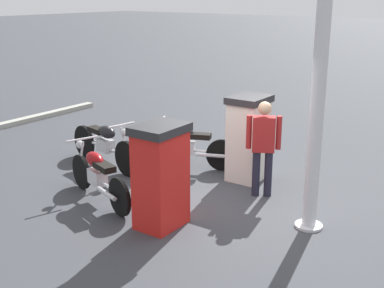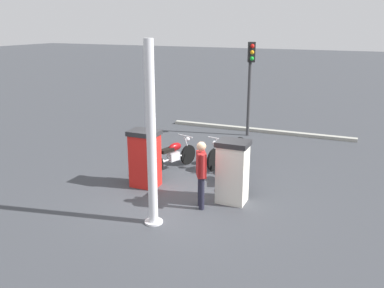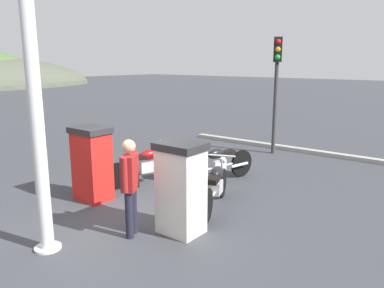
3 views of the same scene
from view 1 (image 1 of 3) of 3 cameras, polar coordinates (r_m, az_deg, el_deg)
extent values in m
plane|color=#383A3F|center=(8.33, 3.02, -6.52)|extent=(120.00, 120.00, 0.00)
cube|color=silver|center=(9.16, 6.32, 0.29)|extent=(0.57, 0.70, 1.42)
cube|color=black|center=(9.21, 4.80, 2.44)|extent=(0.05, 0.48, 0.32)
cube|color=#262628|center=(8.97, 6.47, 5.00)|extent=(0.63, 0.77, 0.12)
cylinder|color=black|center=(9.21, 3.89, -0.95)|extent=(0.05, 0.05, 0.92)
cube|color=red|center=(7.28, -3.52, -4.10)|extent=(0.55, 0.72, 1.40)
cube|color=black|center=(7.35, -5.28, -1.39)|extent=(0.05, 0.49, 0.32)
cube|color=#262628|center=(7.05, -3.63, 1.70)|extent=(0.61, 0.79, 0.12)
cylinder|color=black|center=(7.40, -6.43, -5.58)|extent=(0.05, 0.05, 0.91)
cylinder|color=black|center=(9.95, -4.16, -0.72)|extent=(0.58, 0.30, 0.62)
cylinder|color=black|center=(9.66, 3.39, -1.26)|extent=(0.58, 0.30, 0.62)
cube|color=silver|center=(9.77, -0.73, -0.41)|extent=(0.41, 0.33, 0.24)
cylinder|color=silver|center=(9.77, -0.44, -0.71)|extent=(0.93, 0.45, 0.05)
ellipsoid|color=black|center=(9.70, -1.14, 1.20)|extent=(0.53, 0.39, 0.24)
cube|color=black|center=(9.64, 0.83, 0.91)|extent=(0.48, 0.36, 0.10)
cylinder|color=silver|center=(9.86, -3.97, 0.93)|extent=(0.26, 0.14, 0.57)
cylinder|color=silver|center=(9.75, -3.56, 2.71)|extent=(0.26, 0.53, 0.04)
sphere|color=silver|center=(9.81, -4.11, 2.06)|extent=(0.18, 0.18, 0.14)
cylinder|color=silver|center=(9.57, 2.09, -1.28)|extent=(0.53, 0.29, 0.07)
cylinder|color=black|center=(8.98, -12.33, -3.07)|extent=(0.60, 0.24, 0.61)
cylinder|color=black|center=(7.81, -8.14, -5.91)|extent=(0.60, 0.24, 0.61)
cube|color=silver|center=(8.39, -10.57, -3.66)|extent=(0.40, 0.30, 0.24)
cylinder|color=silver|center=(8.37, -10.40, -4.08)|extent=(1.01, 0.35, 0.05)
ellipsoid|color=maroon|center=(8.36, -10.88, -1.72)|extent=(0.52, 0.35, 0.24)
cube|color=black|center=(8.08, -9.82, -2.55)|extent=(0.48, 0.32, 0.10)
cylinder|color=silver|center=(8.85, -12.34, -1.32)|extent=(0.26, 0.11, 0.57)
cylinder|color=silver|center=(8.68, -12.25, 0.55)|extent=(0.20, 0.55, 0.04)
sphere|color=silver|center=(8.80, -12.47, -0.05)|extent=(0.17, 0.17, 0.14)
cylinder|color=silver|center=(7.92, -9.60, -5.50)|extent=(0.55, 0.23, 0.07)
cylinder|color=black|center=(9.43, -7.36, -1.64)|extent=(0.67, 0.20, 0.67)
cylinder|color=black|center=(10.64, -12.01, 0.27)|extent=(0.67, 0.20, 0.67)
cube|color=silver|center=(9.96, -9.70, -0.14)|extent=(0.39, 0.26, 0.24)
cylinder|color=silver|center=(10.01, -9.84, -0.36)|extent=(1.11, 0.26, 0.05)
ellipsoid|color=black|center=(9.82, -9.56, 1.33)|extent=(0.51, 0.31, 0.24)
cube|color=black|center=(10.11, -10.60, 1.54)|extent=(0.47, 0.28, 0.10)
cylinder|color=silver|center=(9.37, -7.57, 0.16)|extent=(0.26, 0.09, 0.57)
cylinder|color=silver|center=(9.35, -7.92, 2.14)|extent=(0.14, 0.56, 0.04)
sphere|color=silver|center=(9.30, -7.54, 1.31)|extent=(0.16, 0.16, 0.14)
cylinder|color=silver|center=(10.53, -10.90, 0.27)|extent=(0.55, 0.17, 0.07)
cylinder|color=#1E1E2D|center=(8.51, 7.20, -3.29)|extent=(0.18, 0.18, 0.78)
cylinder|color=#1E1E2D|center=(8.52, 8.55, -3.33)|extent=(0.18, 0.18, 0.78)
cube|color=maroon|center=(8.31, 8.06, 1.11)|extent=(0.41, 0.36, 0.58)
cylinder|color=maroon|center=(8.30, 6.41, 1.36)|extent=(0.12, 0.12, 0.55)
cylinder|color=maroon|center=(8.31, 9.72, 1.25)|extent=(0.12, 0.12, 0.55)
sphere|color=tan|center=(8.21, 8.18, 4.00)|extent=(0.30, 0.30, 0.22)
cylinder|color=silver|center=(7.08, 13.98, 5.35)|extent=(0.20, 0.20, 3.91)
cylinder|color=silver|center=(7.68, 12.96, -8.91)|extent=(0.40, 0.40, 0.04)
camera|label=2|loc=(11.43, 61.38, 12.87)|focal=38.40mm
camera|label=3|loc=(11.50, 37.52, 10.93)|focal=35.23mm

